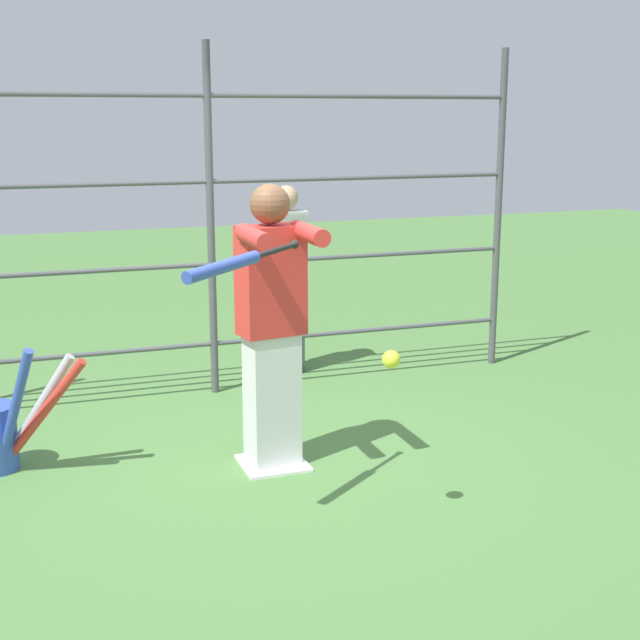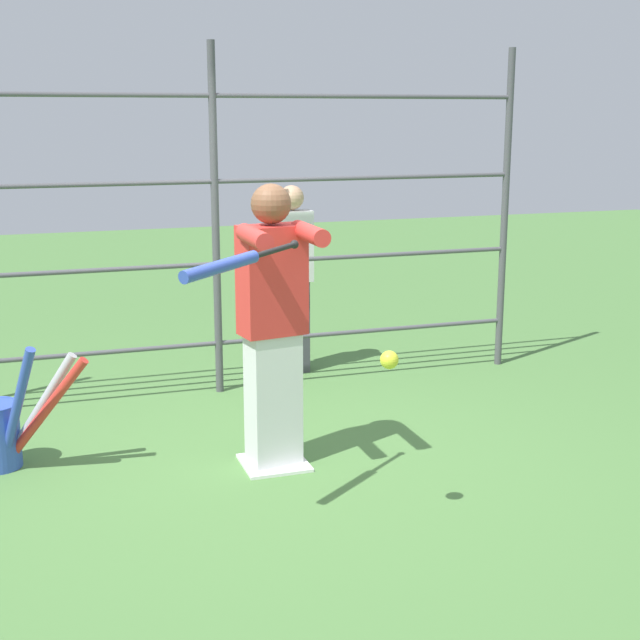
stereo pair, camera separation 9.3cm
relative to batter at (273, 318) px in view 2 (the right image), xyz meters
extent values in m
plane|color=#4C7A3D|center=(0.00, -0.02, -0.95)|extent=(24.00, 24.00, 0.00)
cube|color=white|center=(0.00, -0.02, -0.94)|extent=(0.40, 0.40, 0.02)
cylinder|color=#4C4C51|center=(-2.50, -1.62, 0.39)|extent=(0.06, 0.06, 2.68)
cylinder|color=#4C4C51|center=(0.00, -1.62, 0.39)|extent=(0.06, 0.06, 2.68)
cylinder|color=#4C4C51|center=(0.00, -1.62, -0.56)|extent=(5.00, 0.04, 0.04)
cylinder|color=#4C4C51|center=(0.00, -1.62, 0.07)|extent=(5.00, 0.04, 0.04)
cylinder|color=#4C4C51|center=(0.00, -1.62, 0.71)|extent=(5.00, 0.04, 0.04)
cylinder|color=#4C4C51|center=(0.00, -1.62, 1.34)|extent=(5.00, 0.04, 0.04)
cube|color=silver|center=(0.00, -0.02, -0.53)|extent=(0.34, 0.25, 0.85)
cube|color=red|center=(0.00, -0.02, 0.23)|extent=(0.42, 0.28, 0.66)
sphere|color=brown|center=(0.00, -0.02, 0.69)|extent=(0.24, 0.24, 0.24)
cylinder|color=red|center=(-0.17, 0.19, 0.53)|extent=(0.10, 0.47, 0.10)
cylinder|color=red|center=(0.17, 0.25, 0.53)|extent=(0.10, 0.47, 0.10)
sphere|color=black|center=(0.00, 0.45, 0.51)|extent=(0.05, 0.05, 0.05)
cylinder|color=black|center=(0.14, 0.56, 0.50)|extent=(0.30, 0.24, 0.05)
cylinder|color=#334CB2|center=(0.49, 0.83, 0.48)|extent=(0.47, 0.38, 0.10)
sphere|color=yellow|center=(-0.33, 1.01, -0.02)|extent=(0.10, 0.10, 0.10)
cylinder|color=#B2B2B7|center=(1.38, -0.43, -0.56)|extent=(0.49, 0.24, 0.72)
cylinder|color=red|center=(1.35, -0.37, -0.57)|extent=(0.56, 0.33, 0.72)
cylinder|color=#334CB2|center=(1.51, -0.33, -0.52)|extent=(0.29, 0.38, 0.82)
cube|color=#3F3F47|center=(-0.71, -1.97, -0.56)|extent=(0.26, 0.16, 0.79)
cube|color=silver|center=(-0.71, -1.97, 0.13)|extent=(0.33, 0.18, 0.59)
sphere|color=tan|center=(-0.71, -1.97, 0.53)|extent=(0.20, 0.20, 0.20)
camera|label=1|loc=(1.49, 5.03, 1.21)|focal=50.00mm
camera|label=2|loc=(1.40, 5.06, 1.21)|focal=50.00mm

